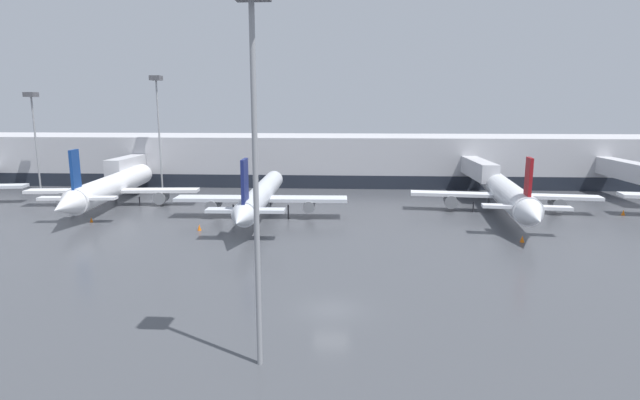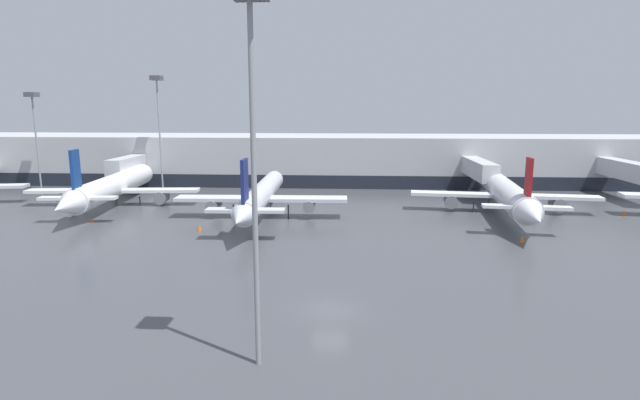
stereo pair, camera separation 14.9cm
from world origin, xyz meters
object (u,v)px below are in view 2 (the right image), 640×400
(traffic_cone_2, at_px, (624,213))
(apron_light_mast_1, at_px, (251,77))
(parked_jet_4, at_px, (261,195))
(apron_light_mast_0, at_px, (158,101))
(traffic_cone_1, at_px, (92,220))
(traffic_cone_4, at_px, (522,239))
(parked_jet_1, at_px, (113,187))
(apron_light_mast_2, at_px, (34,112))
(parked_jet_0, at_px, (504,191))
(traffic_cone_3, at_px, (199,227))

(traffic_cone_2, bearing_deg, apron_light_mast_1, -135.02)
(parked_jet_4, height_order, apron_light_mast_0, apron_light_mast_0)
(parked_jet_4, height_order, apron_light_mast_1, apron_light_mast_1)
(traffic_cone_1, distance_m, traffic_cone_4, 51.88)
(parked_jet_1, xyz_separation_m, traffic_cone_1, (2.27, -10.94, -2.47))
(traffic_cone_2, height_order, apron_light_mast_0, apron_light_mast_0)
(traffic_cone_4, bearing_deg, apron_light_mast_2, 157.35)
(traffic_cone_2, distance_m, traffic_cone_4, 23.43)
(traffic_cone_1, relative_size, apron_light_mast_1, 0.03)
(parked_jet_0, distance_m, traffic_cone_1, 54.95)
(apron_light_mast_2, bearing_deg, parked_jet_0, -10.92)
(parked_jet_1, height_order, apron_light_mast_0, apron_light_mast_0)
(parked_jet_1, height_order, apron_light_mast_2, apron_light_mast_2)
(parked_jet_1, relative_size, traffic_cone_1, 54.52)
(parked_jet_1, bearing_deg, apron_light_mast_1, -151.59)
(traffic_cone_2, bearing_deg, parked_jet_1, 177.78)
(traffic_cone_1, distance_m, traffic_cone_3, 15.36)
(traffic_cone_1, height_order, apron_light_mast_0, apron_light_mast_0)
(traffic_cone_2, height_order, traffic_cone_3, traffic_cone_2)
(traffic_cone_1, height_order, apron_light_mast_2, apron_light_mast_2)
(parked_jet_0, xyz_separation_m, traffic_cone_4, (-2.60, -15.95, -2.58))
(parked_jet_1, relative_size, parked_jet_4, 1.06)
(parked_jet_0, xyz_separation_m, traffic_cone_2, (15.68, -1.30, -2.55))
(traffic_cone_3, xyz_separation_m, apron_light_mast_0, (-15.34, 28.92, 15.00))
(parked_jet_0, height_order, traffic_cone_3, parked_jet_0)
(parked_jet_0, relative_size, apron_light_mast_2, 2.31)
(parked_jet_4, xyz_separation_m, apron_light_mast_0, (-21.50, 21.58, 12.37))
(parked_jet_4, distance_m, traffic_cone_1, 21.66)
(parked_jet_4, relative_size, apron_light_mast_1, 1.63)
(apron_light_mast_0, bearing_deg, traffic_cone_1, -89.17)
(traffic_cone_4, bearing_deg, apron_light_mast_1, -130.98)
(parked_jet_0, distance_m, traffic_cone_3, 41.24)
(traffic_cone_3, xyz_separation_m, apron_light_mast_1, (12.67, -30.51, 15.61))
(traffic_cone_2, xyz_separation_m, apron_light_mast_1, (-42.10, -42.08, 15.59))
(parked_jet_1, relative_size, traffic_cone_3, 47.63)
(parked_jet_4, xyz_separation_m, apron_light_mast_2, (-42.96, 20.16, 10.46))
(parked_jet_1, distance_m, apron_light_mast_2, 25.87)
(parked_jet_4, relative_size, apron_light_mast_0, 1.71)
(apron_light_mast_0, bearing_deg, traffic_cone_3, -62.06)
(traffic_cone_2, relative_size, traffic_cone_3, 1.05)
(traffic_cone_2, relative_size, traffic_cone_4, 1.09)
(parked_jet_0, height_order, apron_light_mast_2, apron_light_mast_2)
(apron_light_mast_0, bearing_deg, parked_jet_4, -45.10)
(parked_jet_0, relative_size, traffic_cone_4, 54.45)
(parked_jet_1, height_order, parked_jet_4, parked_jet_1)
(traffic_cone_2, relative_size, apron_light_mast_0, 0.04)
(parked_jet_1, bearing_deg, apron_light_mast_2, 50.84)
(parked_jet_4, distance_m, apron_light_mast_2, 48.60)
(traffic_cone_1, xyz_separation_m, apron_light_mast_2, (-21.83, 24.09, 13.13))
(parked_jet_4, distance_m, apron_light_mast_0, 32.87)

